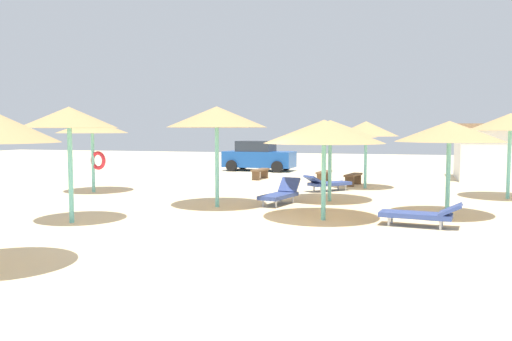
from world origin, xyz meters
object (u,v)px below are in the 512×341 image
(parasol_0, at_px, (217,117))
(beach_cabana, at_px, (496,152))
(parasol_6, at_px, (92,127))
(bench_2, at_px, (353,177))
(lounger_0, at_px, (280,194))
(parasol_9, at_px, (510,122))
(parasol_8, at_px, (330,129))
(lounger_3, at_px, (421,214))
(bench_0, at_px, (324,174))
(parasol_2, at_px, (366,129))
(bench_1, at_px, (260,172))
(parked_car, at_px, (258,156))
(lounger_2, at_px, (327,183))
(parasol_4, at_px, (324,132))
(parasol_3, at_px, (449,132))
(parasol_7, at_px, (69,118))

(parasol_0, xyz_separation_m, beach_cabana, (9.52, 11.74, -1.40))
(parasol_6, relative_size, bench_2, 1.77)
(bench_2, bearing_deg, lounger_0, -104.72)
(parasol_9, xyz_separation_m, lounger_0, (-7.17, -3.47, -2.29))
(parasol_8, relative_size, lounger_0, 1.56)
(lounger_3, xyz_separation_m, bench_2, (-2.56, 9.08, 0.04))
(bench_0, bearing_deg, beach_cabana, 22.99)
(parasol_0, xyz_separation_m, parasol_2, (3.92, 6.48, -0.35))
(lounger_3, bearing_deg, bench_2, 105.76)
(bench_1, distance_m, parked_car, 5.13)
(parasol_8, bearing_deg, lounger_0, -141.40)
(parasol_8, xyz_separation_m, beach_cabana, (6.42, 9.47, -1.05))
(beach_cabana, bearing_deg, parasol_9, -95.17)
(lounger_3, bearing_deg, lounger_2, 116.32)
(parasol_9, distance_m, parked_car, 14.89)
(parasol_6, bearing_deg, parasol_4, -21.14)
(parasol_3, xyz_separation_m, bench_0, (-4.68, 8.40, -1.96))
(parasol_3, distance_m, bench_2, 8.24)
(bench_1, bearing_deg, lounger_0, -69.66)
(parasol_4, height_order, parked_car, parasol_4)
(parasol_2, bearing_deg, parked_car, 131.96)
(parasol_8, bearing_deg, parasol_9, 22.15)
(parked_car, bearing_deg, lounger_0, -70.90)
(parasol_7, distance_m, bench_0, 13.12)
(parasol_3, height_order, bench_2, parasol_3)
(parasol_3, xyz_separation_m, bench_2, (-3.27, 7.31, -1.96))
(bench_1, bearing_deg, lounger_2, -45.78)
(parasol_0, height_order, bench_2, parasol_0)
(parasol_9, xyz_separation_m, parked_car, (-11.56, 9.21, -1.79))
(parasol_6, relative_size, lounger_2, 1.49)
(parasol_6, bearing_deg, bench_1, 55.40)
(parasol_0, height_order, bench_1, parasol_0)
(parasol_7, xyz_separation_m, parasol_8, (5.71, 5.83, -0.27))
(parasol_3, bearing_deg, bench_2, 114.11)
(parasol_6, distance_m, parasol_9, 14.89)
(parasol_3, xyz_separation_m, parasol_4, (-3.15, -1.49, -0.00))
(parasol_2, xyz_separation_m, lounger_3, (1.99, -8.12, -2.08))
(lounger_0, bearing_deg, lounger_3, -33.60)
(bench_0, bearing_deg, parasol_0, -102.82)
(parasol_7, distance_m, bench_2, 12.71)
(parasol_4, distance_m, parasol_7, 6.47)
(parasol_6, bearing_deg, lounger_3, -18.27)
(parasol_3, bearing_deg, parasol_2, 113.02)
(bench_0, bearing_deg, parasol_3, -60.86)
(bench_1, distance_m, bench_2, 4.79)
(parasol_7, relative_size, parasol_8, 0.97)
(bench_2, bearing_deg, parked_car, 133.35)
(parasol_7, bearing_deg, parasol_9, 35.48)
(parasol_3, bearing_deg, parasol_8, 148.60)
(bench_2, bearing_deg, lounger_3, -74.24)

